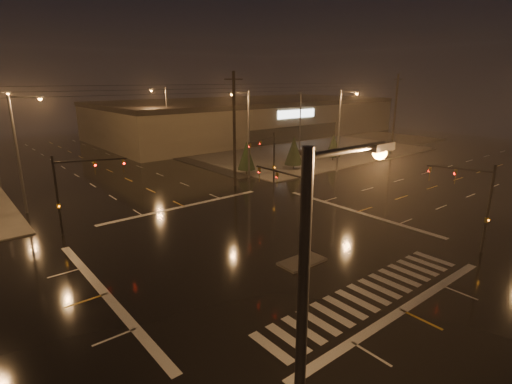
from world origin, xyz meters
The scene contains 23 objects.
ground centered at (0.00, 0.00, 0.00)m, with size 140.00×140.00×0.00m, color black.
sidewalk_ne centered at (30.00, 30.00, 0.06)m, with size 36.00×36.00×0.12m, color #413E3A.
median_island centered at (0.00, -4.00, 0.07)m, with size 3.00×1.60×0.15m, color #413E3A.
crosswalk centered at (0.00, -9.00, 0.01)m, with size 15.00×2.60×0.01m, color beige.
stop_bar_near centered at (0.00, -11.00, 0.01)m, with size 16.00×0.50×0.01m, color beige.
stop_bar_far centered at (0.00, 11.00, 0.01)m, with size 16.00×0.50×0.01m, color beige.
parking_lot centered at (35.00, 28.00, 0.04)m, with size 50.00×24.00×0.08m, color black.
retail_building centered at (35.00, 45.99, 3.84)m, with size 60.20×28.30×7.20m.
signal_mast_median centered at (0.00, -3.07, 3.75)m, with size 0.25×4.59×6.00m.
signal_mast_ne centered at (9.50, 10.14, 3.79)m, with size 4.84×1.86×6.00m.
signal_mast_nw centered at (-9.50, 10.14, 3.79)m, with size 4.84×1.86×6.00m.
signal_mast_se centered at (10.23, -9.75, 3.71)m, with size 1.55×3.87×6.00m.
streetlight_0 centered at (-11.18, -15.00, 5.80)m, with size 2.77×0.32×10.00m.
streetlight_1 centered at (-11.18, 18.00, 5.80)m, with size 2.77×0.32×10.00m.
streetlight_3 centered at (11.18, 16.00, 5.80)m, with size 2.77×0.32×10.00m.
streetlight_4 centered at (11.18, 36.00, 5.80)m, with size 2.77×0.32×10.00m.
streetlight_6 centered at (22.00, 11.18, 5.80)m, with size 0.32×2.77×10.00m.
utility_pole_1 centered at (8.00, 14.00, 6.13)m, with size 2.20×0.32×12.00m.
utility_pole_2 centered at (38.00, 14.00, 6.13)m, with size 2.20×0.32×12.00m.
conifer_0 centered at (12.13, 17.26, 2.37)m, with size 2.14×2.14×4.05m.
conifer_1 centered at (18.59, 15.76, 2.49)m, with size 2.30×2.30×4.29m.
conifer_2 centered at (26.79, 16.19, 2.31)m, with size 2.07×2.07×3.93m.
car_parked centered at (26.82, 20.60, 0.65)m, with size 1.53×3.79×1.29m, color black.
Camera 1 is at (-16.86, -20.03, 11.18)m, focal length 28.00 mm.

